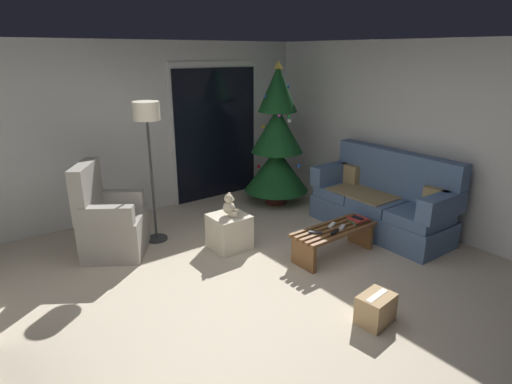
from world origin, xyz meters
TOP-DOWN VIEW (x-y plane):
  - ground_plane at (0.00, 0.00)m, footprint 7.00×7.00m
  - wall_back at (0.00, 3.06)m, footprint 5.72×0.12m
  - wall_right at (2.86, 0.00)m, footprint 0.12×6.00m
  - patio_door_frame at (1.31, 2.99)m, footprint 1.60×0.02m
  - patio_door_glass at (1.31, 2.97)m, footprint 1.50×0.02m
  - couch at (2.32, 0.38)m, footprint 0.81×1.95m
  - coffee_table at (1.21, 0.23)m, footprint 1.10×0.40m
  - remote_white at (1.23, 0.30)m, footprint 0.16×0.10m
  - remote_silver at (1.28, 0.18)m, footprint 0.16×0.11m
  - remote_graphite at (0.92, 0.26)m, footprint 0.14×0.15m
  - remote_black at (1.11, 0.13)m, footprint 0.16×0.10m
  - book_stack at (1.58, 0.19)m, footprint 0.22×0.21m
  - cell_phone at (1.57, 0.19)m, footprint 0.07×0.14m
  - christmas_tree at (1.86, 2.09)m, footprint 1.02×1.02m
  - armchair at (-0.89, 1.90)m, footprint 0.95×0.95m
  - floor_lamp at (-0.29, 1.94)m, footprint 0.32×0.32m
  - ottoman at (0.34, 1.17)m, footprint 0.44×0.44m
  - teddy_bear_cream at (0.34, 1.16)m, footprint 0.21×0.21m
  - cardboard_box_taped_mid_floor at (0.54, -0.91)m, footprint 0.36×0.28m

SIDE VIEW (x-z plane):
  - ground_plane at x=0.00m, z-range 0.00..0.00m
  - cardboard_box_taped_mid_floor at x=0.54m, z-range 0.00..0.28m
  - ottoman at x=0.34m, z-range 0.00..0.44m
  - coffee_table at x=1.21m, z-range 0.06..0.42m
  - remote_white at x=1.23m, z-range 0.36..0.38m
  - remote_silver at x=1.28m, z-range 0.36..0.38m
  - remote_graphite at x=0.92m, z-range 0.36..0.38m
  - remote_black at x=1.11m, z-range 0.36..0.38m
  - book_stack at x=1.58m, z-range 0.36..0.42m
  - couch at x=2.32m, z-range -0.14..0.94m
  - armchair at x=-0.89m, z-range -0.16..0.97m
  - cell_phone at x=1.57m, z-range 0.41..0.42m
  - teddy_bear_cream at x=0.34m, z-range 0.41..0.70m
  - christmas_tree at x=1.86m, z-range -0.13..2.09m
  - patio_door_glass at x=1.31m, z-range 0.00..2.10m
  - patio_door_frame at x=1.31m, z-range 0.00..2.20m
  - wall_back at x=0.00m, z-range 0.00..2.50m
  - wall_right at x=2.86m, z-range 0.00..2.50m
  - floor_lamp at x=-0.29m, z-range 0.61..2.40m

